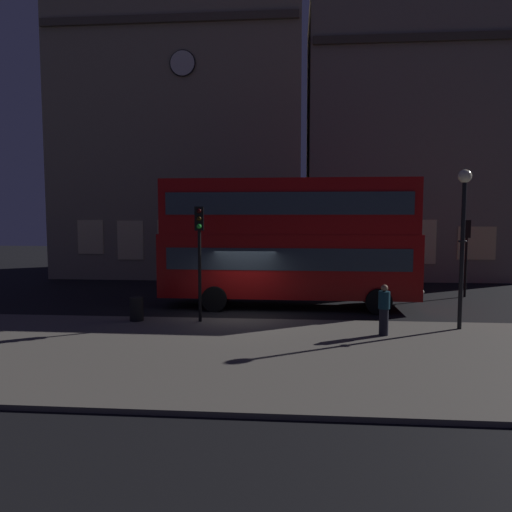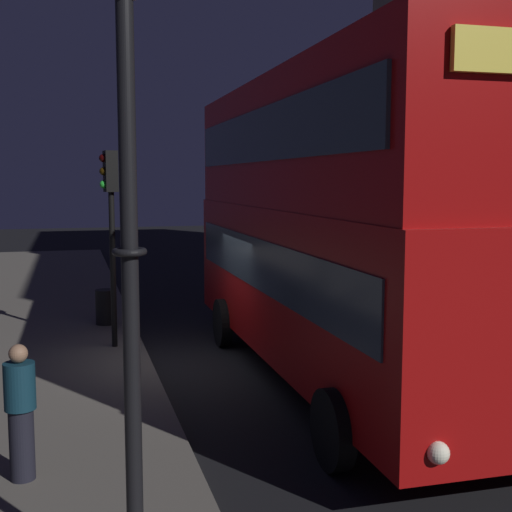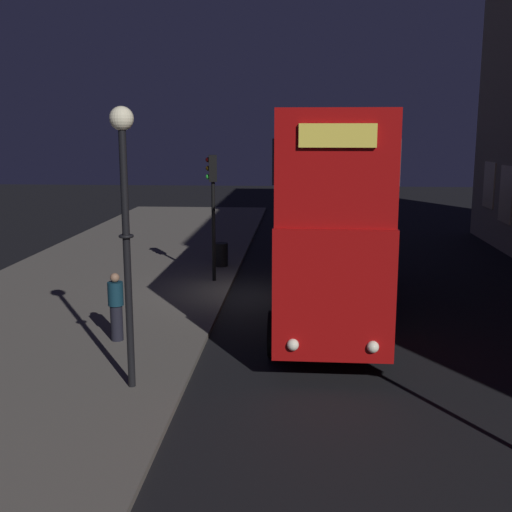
{
  "view_description": "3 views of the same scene",
  "coord_description": "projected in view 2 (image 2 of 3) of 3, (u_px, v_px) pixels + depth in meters",
  "views": [
    {
      "loc": [
        2.02,
        -18.21,
        3.98
      ],
      "look_at": [
        0.48,
        0.5,
        2.35
      ],
      "focal_mm": 33.65,
      "sensor_mm": 36.0,
      "label": 1
    },
    {
      "loc": [
        12.98,
        -2.23,
        3.66
      ],
      "look_at": [
        0.61,
        1.21,
        2.2
      ],
      "focal_mm": 47.29,
      "sensor_mm": 36.0,
      "label": 2
    },
    {
      "loc": [
        19.05,
        1.46,
        5.01
      ],
      "look_at": [
        1.13,
        0.2,
        1.47
      ],
      "focal_mm": 44.62,
      "sensor_mm": 36.0,
      "label": 3
    }
  ],
  "objects": [
    {
      "name": "ground_plane",
      "position": [
        190.0,
        364.0,
        13.43
      ],
      "size": [
        80.0,
        80.0,
        0.0
      ],
      "primitive_type": "plane",
      "color": "black"
    },
    {
      "name": "double_decker_bus",
      "position": [
        325.0,
        215.0,
        12.04
      ],
      "size": [
        10.91,
        2.82,
        5.44
      ],
      "rotation": [
        0.0,
        0.0,
        -0.01
      ],
      "color": "#9E0C0C",
      "rests_on": "ground"
    },
    {
      "name": "traffic_light_near_kerb",
      "position": [
        111.0,
        207.0,
        14.04
      ],
      "size": [
        0.36,
        0.38,
        4.14
      ],
      "rotation": [
        0.0,
        0.0,
        0.16
      ],
      "color": "black",
      "rests_on": "sidewalk_slab"
    },
    {
      "name": "street_lamp",
      "position": [
        128.0,
        160.0,
        5.28
      ],
      "size": [
        0.44,
        0.44,
        5.33
      ],
      "color": "black",
      "rests_on": "sidewalk_slab"
    },
    {
      "name": "pedestrian",
      "position": [
        21.0,
        411.0,
        7.91
      ],
      "size": [
        0.37,
        0.37,
        1.64
      ],
      "rotation": [
        0.0,
        0.0,
        2.64
      ],
      "color": "black",
      "rests_on": "sidewalk_slab"
    },
    {
      "name": "litter_bin",
      "position": [
        106.0,
        307.0,
        16.56
      ],
      "size": [
        0.5,
        0.5,
        0.86
      ],
      "primitive_type": "cylinder",
      "color": "black",
      "rests_on": "sidewalk_slab"
    }
  ]
}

